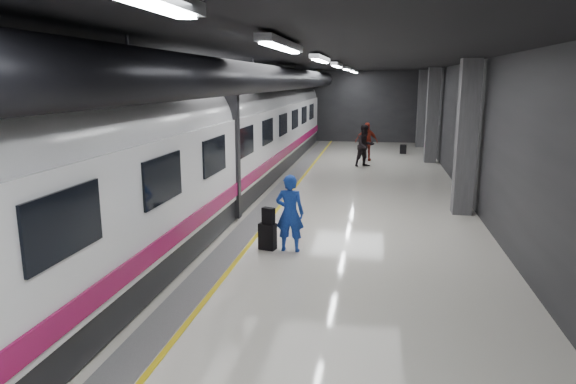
{
  "coord_description": "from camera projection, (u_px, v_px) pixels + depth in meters",
  "views": [
    {
      "loc": [
        2.0,
        -13.56,
        3.89
      ],
      "look_at": [
        0.02,
        -2.19,
        1.37
      ],
      "focal_mm": 32.0,
      "sensor_mm": 36.0,
      "label": 1
    }
  ],
  "objects": [
    {
      "name": "suitcase_far",
      "position": [
        403.0,
        149.0,
        27.77
      ],
      "size": [
        0.36,
        0.26,
        0.49
      ],
      "primitive_type": "cube",
      "rotation": [
        0.0,
        0.0,
        -0.12
      ],
      "color": "black",
      "rests_on": "ground"
    },
    {
      "name": "traveler_far_a",
      "position": [
        365.0,
        146.0,
        23.52
      ],
      "size": [
        1.18,
        1.12,
        1.92
      ],
      "primitive_type": "imported",
      "rotation": [
        0.0,
        0.0,
        0.59
      ],
      "color": "black",
      "rests_on": "ground"
    },
    {
      "name": "ground",
      "position": [
        301.0,
        224.0,
        14.21
      ],
      "size": [
        40.0,
        40.0,
        0.0
      ],
      "primitive_type": "plane",
      "color": "beige",
      "rests_on": "ground"
    },
    {
      "name": "suitcase_main",
      "position": [
        268.0,
        236.0,
        12.02
      ],
      "size": [
        0.43,
        0.33,
        0.63
      ],
      "primitive_type": "cube",
      "rotation": [
        0.0,
        0.0,
        -0.24
      ],
      "color": "black",
      "rests_on": "ground"
    },
    {
      "name": "traveler_far_b",
      "position": [
        366.0,
        142.0,
        25.31
      ],
      "size": [
        1.15,
        0.61,
        1.88
      ],
      "primitive_type": "imported",
      "rotation": [
        0.0,
        0.0,
        0.14
      ],
      "color": "maroon",
      "rests_on": "ground"
    },
    {
      "name": "train",
      "position": [
        186.0,
        147.0,
        14.32
      ],
      "size": [
        3.05,
        38.0,
        4.05
      ],
      "color": "black",
      "rests_on": "ground"
    },
    {
      "name": "traveler_main",
      "position": [
        290.0,
        213.0,
        11.78
      ],
      "size": [
        0.67,
        0.45,
        1.81
      ],
      "primitive_type": "imported",
      "rotation": [
        0.0,
        0.0,
        3.12
      ],
      "color": "#1643AA",
      "rests_on": "ground"
    },
    {
      "name": "shoulder_bag",
      "position": [
        268.0,
        216.0,
        11.88
      ],
      "size": [
        0.32,
        0.25,
        0.38
      ],
      "primitive_type": "cube",
      "rotation": [
        0.0,
        0.0,
        -0.38
      ],
      "color": "black",
      "rests_on": "suitcase_main"
    },
    {
      "name": "platform_hall",
      "position": [
        297.0,
        93.0,
        14.43
      ],
      "size": [
        10.02,
        40.02,
        4.51
      ],
      "color": "black",
      "rests_on": "ground"
    }
  ]
}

